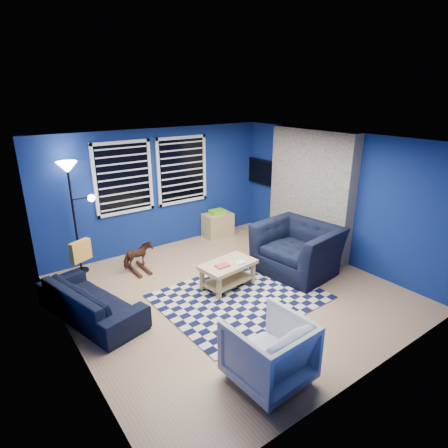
% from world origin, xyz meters
% --- Properties ---
extents(floor, '(5.00, 5.00, 0.00)m').
position_xyz_m(floor, '(0.00, 0.00, 0.00)').
color(floor, tan).
rests_on(floor, ground).
extents(ceiling, '(5.00, 5.00, 0.00)m').
position_xyz_m(ceiling, '(0.00, 0.00, 2.50)').
color(ceiling, white).
rests_on(ceiling, wall_back).
extents(wall_back, '(5.00, 0.00, 5.00)m').
position_xyz_m(wall_back, '(0.00, 2.50, 1.25)').
color(wall_back, navy).
rests_on(wall_back, floor).
extents(wall_left, '(0.00, 5.00, 5.00)m').
position_xyz_m(wall_left, '(-2.50, 0.00, 1.25)').
color(wall_left, navy).
rests_on(wall_left, floor).
extents(wall_right, '(0.00, 5.00, 5.00)m').
position_xyz_m(wall_right, '(2.50, 0.00, 1.25)').
color(wall_right, navy).
rests_on(wall_right, floor).
extents(fireplace, '(0.65, 2.00, 2.50)m').
position_xyz_m(fireplace, '(2.36, 0.50, 1.20)').
color(fireplace, gray).
rests_on(fireplace, floor).
extents(window_left, '(1.17, 0.06, 1.42)m').
position_xyz_m(window_left, '(-0.75, 2.46, 1.60)').
color(window_left, black).
rests_on(window_left, wall_back).
extents(window_right, '(1.17, 0.06, 1.42)m').
position_xyz_m(window_right, '(0.55, 2.46, 1.60)').
color(window_right, black).
rests_on(window_right, wall_back).
extents(tv, '(0.07, 1.00, 0.58)m').
position_xyz_m(tv, '(2.45, 2.00, 1.40)').
color(tv, black).
rests_on(tv, wall_right).
extents(rug, '(2.56, 2.08, 0.02)m').
position_xyz_m(rug, '(0.03, -0.22, 0.01)').
color(rug, black).
rests_on(rug, floor).
extents(sofa, '(2.00, 1.18, 0.55)m').
position_xyz_m(sofa, '(-2.10, 0.64, 0.27)').
color(sofa, black).
rests_on(sofa, floor).
extents(armchair_big, '(1.53, 1.39, 0.90)m').
position_xyz_m(armchair_big, '(1.46, -0.09, 0.45)').
color(armchair_big, black).
rests_on(armchair_big, floor).
extents(armchair_bent, '(0.89, 0.91, 0.79)m').
position_xyz_m(armchair_bent, '(-0.85, -1.87, 0.40)').
color(armchair_bent, gray).
rests_on(armchair_bent, floor).
extents(rocking_horse, '(0.36, 0.60, 0.47)m').
position_xyz_m(rocking_horse, '(-0.92, 1.64, 0.31)').
color(rocking_horse, '#482A17').
rests_on(rocking_horse, floor).
extents(coffee_table, '(1.00, 0.66, 0.47)m').
position_xyz_m(coffee_table, '(0.07, 0.17, 0.33)').
color(coffee_table, tan).
rests_on(coffee_table, rug).
extents(cabinet, '(0.66, 0.45, 0.63)m').
position_xyz_m(cabinet, '(1.31, 2.25, 0.28)').
color(cabinet, tan).
rests_on(cabinet, floor).
extents(floor_lamp, '(0.56, 0.35, 2.06)m').
position_xyz_m(floor_lamp, '(-1.78, 2.25, 1.69)').
color(floor_lamp, black).
rests_on(floor_lamp, floor).
extents(throw_pillow, '(0.37, 0.25, 0.34)m').
position_xyz_m(throw_pillow, '(-1.95, 1.50, 0.72)').
color(throw_pillow, gold).
rests_on(throw_pillow, sofa).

